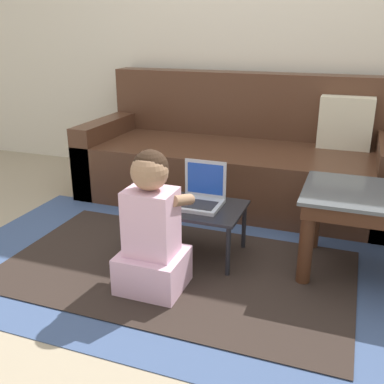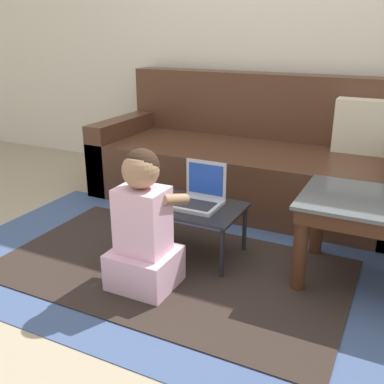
{
  "view_description": "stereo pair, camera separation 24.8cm",
  "coord_description": "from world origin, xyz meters",
  "views": [
    {
      "loc": [
        0.81,
        -1.98,
        1.21
      ],
      "look_at": [
        -0.0,
        0.21,
        0.36
      ],
      "focal_mm": 42.0,
      "sensor_mm": 36.0,
      "label": 1
    },
    {
      "loc": [
        1.03,
        -1.89,
        1.21
      ],
      "look_at": [
        -0.0,
        0.21,
        0.36
      ],
      "focal_mm": 42.0,
      "sensor_mm": 36.0,
      "label": 2
    }
  ],
  "objects": [
    {
      "name": "couch",
      "position": [
        0.02,
        1.17,
        0.3
      ],
      "size": [
        2.22,
        0.94,
        0.89
      ],
      "color": "#4C2D1E",
      "rests_on": "ground_plane"
    },
    {
      "name": "area_rug",
      "position": [
        -0.0,
        -0.05,
        0.0
      ],
      "size": [
        2.53,
        1.46,
        0.01
      ],
      "color": "#3D517A",
      "rests_on": "ground_plane"
    },
    {
      "name": "ground_plane",
      "position": [
        0.0,
        0.0,
        0.0
      ],
      "size": [
        16.0,
        16.0,
        0.0
      ],
      "primitive_type": "plane",
      "color": "gray"
    },
    {
      "name": "laptop_desk",
      "position": [
        -0.0,
        0.16,
        0.27
      ],
      "size": [
        0.6,
        0.38,
        0.3
      ],
      "color": "black",
      "rests_on": "ground_plane"
    },
    {
      "name": "wall_back",
      "position": [
        0.0,
        1.65,
        1.25
      ],
      "size": [
        9.0,
        0.06,
        2.5
      ],
      "color": "beige",
      "rests_on": "ground_plane"
    },
    {
      "name": "laptop",
      "position": [
        0.06,
        0.18,
        0.34
      ],
      "size": [
        0.24,
        0.22,
        0.23
      ],
      "color": "#B7BCC6",
      "rests_on": "laptop_desk"
    },
    {
      "name": "person_seated",
      "position": [
        -0.04,
        -0.24,
        0.31
      ],
      "size": [
        0.31,
        0.38,
        0.7
      ],
      "color": "#E5B2CC",
      "rests_on": "ground_plane"
    },
    {
      "name": "computer_mouse",
      "position": [
        -0.14,
        0.14,
        0.31
      ],
      "size": [
        0.06,
        0.1,
        0.04
      ],
      "color": "#B2B7C1",
      "rests_on": "laptop_desk"
    }
  ]
}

